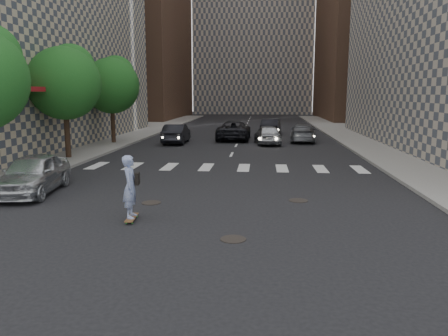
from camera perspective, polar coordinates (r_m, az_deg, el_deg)
The scene contains 15 objects.
ground at distance 14.41m, azimuth -2.92°, elevation -5.93°, with size 160.00×160.00×0.00m, color black.
sidewalk_left at distance 37.73m, azimuth -20.90°, elevation 3.30°, with size 13.00×80.00×0.15m, color gray.
sidewalk_right at distance 36.21m, azimuth 25.30°, elevation 2.76°, with size 13.00×80.00×0.15m, color gray.
tree_b at distance 27.37m, azimuth -19.96°, elevation 10.75°, with size 4.20×4.20×6.60m.
tree_c at distance 34.81m, azimuth -14.36°, elevation 10.69°, with size 4.20×4.20×6.60m.
manhole_a at distance 11.92m, azimuth 1.21°, elevation -9.26°, with size 0.70×0.70×0.02m, color black.
manhole_b at distance 15.93m, azimuth -9.49°, elevation -4.49°, with size 0.70×0.70×0.02m, color black.
manhole_c at distance 16.27m, azimuth 9.69°, elevation -4.20°, with size 0.70×0.70×0.02m, color black.
skateboarder at distance 13.65m, azimuth -12.10°, elevation -2.40°, with size 0.53×1.05×2.04m.
silver_sedan at distance 18.67m, azimuth -23.69°, elevation -0.69°, with size 1.84×4.56×1.55m, color silver.
traffic_car_a at distance 34.55m, azimuth -6.23°, elevation 4.47°, with size 1.59×4.57×1.50m, color black.
traffic_car_b at distance 36.04m, azimuth 10.30°, elevation 4.53°, with size 2.00×4.93×1.43m, color #5A5C62.
traffic_car_c at distance 36.88m, azimuth 1.31°, elevation 4.92°, with size 2.64×5.72×1.59m, color black.
traffic_car_d at distance 33.89m, azimuth 5.72°, elevation 4.39°, with size 1.79×4.44×1.51m, color #A6A9AD.
traffic_car_e at distance 41.86m, azimuth 6.14°, elevation 5.39°, with size 1.59×4.56×1.50m, color black.
Camera 1 is at (1.93, -13.74, 3.89)m, focal length 35.00 mm.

